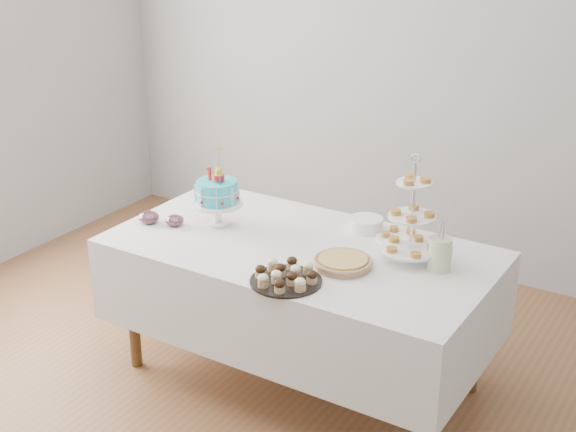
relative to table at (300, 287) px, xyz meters
The scene contains 12 objects.
floor 0.62m from the table, 90.00° to the right, with size 5.00×5.00×0.00m, color brown.
walls 0.86m from the table, 90.00° to the right, with size 5.04×4.04×2.70m.
table is the anchor object (origin of this frame).
birthday_cake 0.62m from the table, behind, with size 0.27×0.27×0.42m.
cupcake_tray 0.48m from the table, 68.21° to the right, with size 0.33×0.33×0.08m.
pie 0.40m from the table, 18.71° to the right, with size 0.28×0.28×0.04m.
tiered_stand 0.71m from the table, 14.27° to the left, with size 0.28×0.28×0.54m.
plate_stack 0.48m from the table, 62.01° to the left, with size 0.17×0.17×0.07m.
pastry_plate 0.57m from the table, 41.65° to the left, with size 0.25×0.25×0.04m.
jam_bowl_a 0.76m from the table, 169.89° to the right, with size 0.10×0.10×0.06m.
jam_bowl_b 0.90m from the table, 168.53° to the right, with size 0.11×0.11×0.07m.
utensil_pitcher 0.77m from the table, ahead, with size 0.12×0.11×0.24m.
Camera 1 is at (1.87, -2.83, 2.42)m, focal length 50.00 mm.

